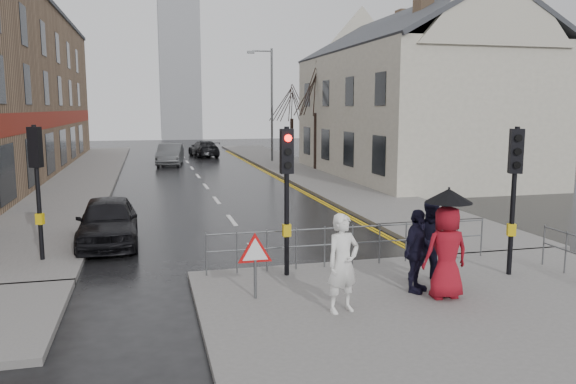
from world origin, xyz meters
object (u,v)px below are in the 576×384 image
pedestrian_a (343,263)px  pedestrian_d (416,251)px  pedestrian_b (433,241)px  car_mid (170,155)px  car_parked (108,221)px  pedestrian_with_umbrella (447,241)px

pedestrian_a → pedestrian_d: bearing=5.7°
pedestrian_a → pedestrian_b: pedestrian_a is taller
pedestrian_b → car_mid: (-4.48, 28.98, -0.32)m
pedestrian_a → car_parked: size_ratio=0.46×
pedestrian_a → pedestrian_with_umbrella: 2.30m
pedestrian_a → car_parked: (-4.65, 7.14, -0.38)m
pedestrian_b → car_parked: 9.29m
pedestrian_b → pedestrian_with_umbrella: size_ratio=0.82×
pedestrian_b → pedestrian_d: pedestrian_b is taller
pedestrian_with_umbrella → car_parked: (-6.93, 6.91, -0.61)m
pedestrian_d → car_parked: (-6.52, 6.42, -0.31)m
pedestrian_with_umbrella → car_parked: pedestrian_with_umbrella is taller
pedestrian_a → pedestrian_d: size_ratio=1.07×
pedestrian_a → car_parked: 8.53m
pedestrian_a → pedestrian_b: size_ratio=1.02×
pedestrian_a → pedestrian_with_umbrella: (2.28, 0.23, 0.23)m
pedestrian_d → car_mid: 29.76m
pedestrian_d → car_parked: bearing=94.3°
pedestrian_b → car_parked: pedestrian_b is taller
pedestrian_a → pedestrian_d: 2.00m
pedestrian_d → car_parked: 9.15m
pedestrian_with_umbrella → car_mid: size_ratio=0.50×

